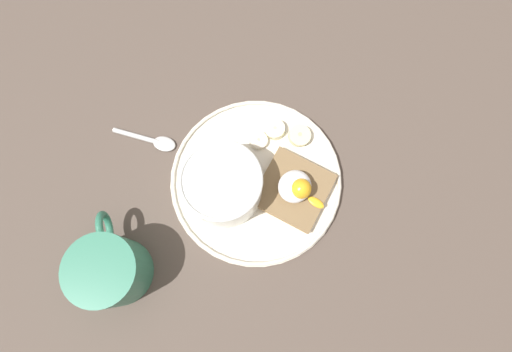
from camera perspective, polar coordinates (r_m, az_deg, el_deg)
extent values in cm
cube|color=brown|center=(62.46, 0.00, -0.95)|extent=(120.00, 120.00, 2.00)
cylinder|color=silver|center=(61.01, 0.00, -0.61)|extent=(26.03, 26.03, 1.00)
torus|color=silver|center=(60.23, 0.00, -0.42)|extent=(25.83, 25.83, 0.60)
cylinder|color=white|center=(56.91, -4.80, -1.40)|extent=(11.32, 11.32, 6.94)
torus|color=white|center=(53.55, -5.10, -0.53)|extent=(11.52, 11.52, 0.60)
cylinder|color=#D0B389|center=(57.58, -4.74, -1.57)|extent=(9.92, 9.92, 5.15)
ellipsoid|color=#D0B389|center=(55.29, -4.94, -0.99)|extent=(9.43, 9.43, 1.20)
ellipsoid|color=tan|center=(55.28, -6.81, -0.75)|extent=(0.86, 1.21, 0.48)
ellipsoid|color=tan|center=(55.12, -2.69, 0.10)|extent=(1.58, 1.42, 0.57)
ellipsoid|color=#996A4A|center=(54.67, -4.02, -2.03)|extent=(1.46, 1.63, 0.59)
ellipsoid|color=tan|center=(54.49, -3.37, -2.12)|extent=(2.06, 2.30, 0.83)
cube|color=olive|center=(58.91, 5.41, -1.84)|extent=(11.52, 11.52, 0.30)
cube|color=tan|center=(59.58, 5.35, -1.99)|extent=(11.29, 11.29, 1.59)
ellipsoid|color=white|center=(57.44, 5.55, -1.49)|extent=(4.96, 4.70, 2.84)
sphere|color=yellow|center=(56.55, 6.45, -1.81)|extent=(2.95, 2.95, 2.95)
ellipsoid|color=yellow|center=(58.56, 8.56, -3.76)|extent=(1.47, 2.72, 0.36)
cylinder|color=#F6F1BF|center=(62.40, 2.71, 6.66)|extent=(4.52, 4.53, 1.49)
cylinder|color=#C0BC95|center=(61.84, 2.73, 6.87)|extent=(0.81, 0.81, 0.17)
cylinder|color=#F4E7C9|center=(61.79, 0.38, 5.07)|extent=(3.97, 3.98, 1.33)
cylinder|color=#BEB49D|center=(61.35, 0.38, 5.22)|extent=(0.71, 0.71, 0.19)
cylinder|color=beige|center=(62.19, 6.23, 5.74)|extent=(4.33, 4.43, 1.80)
cylinder|color=#B4B185|center=(61.57, 6.29, 5.96)|extent=(0.77, 0.78, 0.20)
cylinder|color=#31795D|center=(58.47, -20.10, -12.64)|extent=(9.53, 9.53, 9.03)
cylinder|color=#31220C|center=(55.25, -21.31, -12.44)|extent=(8.10, 8.10, 0.40)
torus|color=#31795D|center=(58.86, -20.81, -7.04)|extent=(3.90, 4.50, 4.97)
cylinder|color=silver|center=(65.91, -16.39, 5.39)|extent=(4.13, 8.12, 0.80)
ellipsoid|color=silver|center=(64.48, -12.97, 4.50)|extent=(3.64, 4.26, 0.70)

